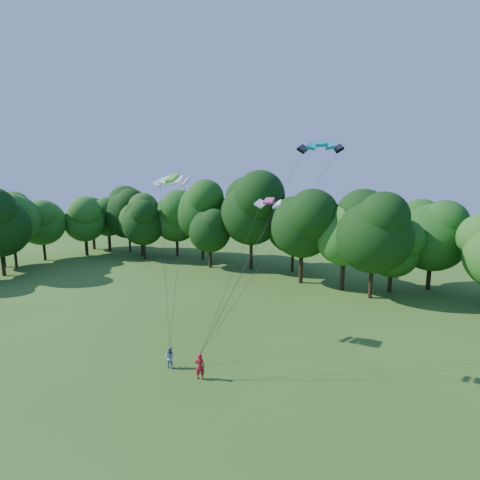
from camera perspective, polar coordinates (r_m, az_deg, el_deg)
The scene contains 10 objects.
ground at distance 22.43m, azimuth -18.50°, elevation -29.27°, with size 160.00×160.00×0.00m, color #2D5517.
utility_pole at distance 45.02m, azimuth 19.58°, elevation -2.77°, with size 1.71×0.56×8.79m.
kite_flyer_left at distance 27.40m, azimuth -6.13°, elevation -18.59°, with size 0.68×0.45×1.87m, color #A41522.
kite_flyer_right at distance 29.16m, azimuth -10.63°, elevation -17.13°, with size 0.78×0.61×1.61m, color #8A97BF.
kite_teal at distance 28.99m, azimuth 12.19°, elevation 14.20°, with size 3.49×2.27×0.61m.
kite_green at distance 31.83m, azimuth -10.31°, elevation 9.26°, with size 3.12×1.70×0.71m.
kite_pink at distance 25.22m, azimuth 4.42°, elevation 5.98°, with size 1.89×1.11×0.41m.
tree_back_west at distance 66.59m, azimuth -14.90°, elevation 4.00°, with size 8.17×8.17×11.88m.
tree_back_center at distance 44.13m, azimuth 19.77°, elevation 2.09°, with size 9.23×9.23×13.42m.
tree_flank_west at distance 66.71m, azimuth -32.75°, elevation 1.93°, with size 7.13×7.13×10.37m.
Camera 1 is at (13.54, -11.09, 14.03)m, focal length 28.00 mm.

